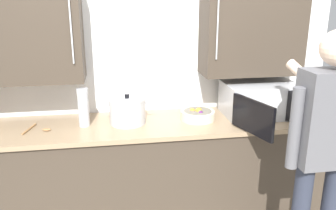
{
  "coord_description": "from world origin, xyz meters",
  "views": [
    {
      "loc": [
        -0.26,
        -1.92,
        1.85
      ],
      "look_at": [
        0.15,
        0.61,
        1.06
      ],
      "focal_mm": 37.71,
      "sensor_mm": 36.0,
      "label": 1
    }
  ],
  "objects_px": {
    "wooden_spoon": "(38,129)",
    "stock_pot": "(127,110)",
    "fruit_bowl": "(198,114)",
    "person_figure": "(323,144)",
    "thermos_flask": "(83,107)",
    "microwave_oven": "(257,100)"
  },
  "relations": [
    {
      "from": "wooden_spoon",
      "to": "stock_pot",
      "type": "bearing_deg",
      "value": 4.84
    },
    {
      "from": "fruit_bowl",
      "to": "person_figure",
      "type": "relative_size",
      "value": 0.16
    },
    {
      "from": "stock_pot",
      "to": "thermos_flask",
      "type": "relative_size",
      "value": 1.28
    },
    {
      "from": "person_figure",
      "to": "thermos_flask",
      "type": "bearing_deg",
      "value": 150.03
    },
    {
      "from": "microwave_oven",
      "to": "wooden_spoon",
      "type": "bearing_deg",
      "value": -177.6
    },
    {
      "from": "stock_pot",
      "to": "fruit_bowl",
      "type": "xyz_separation_m",
      "value": [
        0.55,
        -0.01,
        -0.06
      ]
    },
    {
      "from": "stock_pot",
      "to": "wooden_spoon",
      "type": "bearing_deg",
      "value": -175.16
    },
    {
      "from": "thermos_flask",
      "to": "person_figure",
      "type": "bearing_deg",
      "value": -29.97
    },
    {
      "from": "wooden_spoon",
      "to": "thermos_flask",
      "type": "distance_m",
      "value": 0.36
    },
    {
      "from": "fruit_bowl",
      "to": "thermos_flask",
      "type": "distance_m",
      "value": 0.89
    },
    {
      "from": "wooden_spoon",
      "to": "thermos_flask",
      "type": "bearing_deg",
      "value": 8.03
    },
    {
      "from": "microwave_oven",
      "to": "thermos_flask",
      "type": "xyz_separation_m",
      "value": [
        -1.39,
        -0.03,
        0.02
      ]
    },
    {
      "from": "wooden_spoon",
      "to": "person_figure",
      "type": "relative_size",
      "value": 0.12
    },
    {
      "from": "thermos_flask",
      "to": "person_figure",
      "type": "relative_size",
      "value": 0.17
    },
    {
      "from": "fruit_bowl",
      "to": "thermos_flask",
      "type": "relative_size",
      "value": 0.92
    },
    {
      "from": "wooden_spoon",
      "to": "thermos_flask",
      "type": "xyz_separation_m",
      "value": [
        0.33,
        0.05,
        0.14
      ]
    },
    {
      "from": "microwave_oven",
      "to": "stock_pot",
      "type": "height_order",
      "value": "microwave_oven"
    },
    {
      "from": "stock_pot",
      "to": "wooden_spoon",
      "type": "xyz_separation_m",
      "value": [
        -0.66,
        -0.06,
        -0.09
      ]
    },
    {
      "from": "fruit_bowl",
      "to": "thermos_flask",
      "type": "xyz_separation_m",
      "value": [
        -0.88,
        -0.0,
        0.11
      ]
    },
    {
      "from": "fruit_bowl",
      "to": "wooden_spoon",
      "type": "relative_size",
      "value": 1.31
    },
    {
      "from": "microwave_oven",
      "to": "person_figure",
      "type": "bearing_deg",
      "value": -86.55
    },
    {
      "from": "wooden_spoon",
      "to": "thermos_flask",
      "type": "height_order",
      "value": "thermos_flask"
    }
  ]
}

